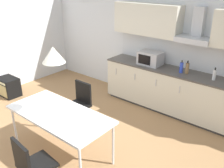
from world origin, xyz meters
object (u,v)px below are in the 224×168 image
(pendant_lamp, at_px, (53,55))
(chair_far_left, at_px, (80,101))
(bottle_brown, at_px, (187,68))
(dining_table, at_px, (59,116))
(bottle_white, at_px, (214,75))
(microwave, at_px, (150,58))
(chair_near_right, at_px, (31,163))
(bottle_blue, at_px, (181,67))
(guitar_amp, at_px, (9,87))

(pendant_lamp, bearing_deg, chair_far_left, 115.96)
(bottle_brown, xyz_separation_m, dining_table, (-0.93, -2.38, -0.31))
(chair_far_left, relative_size, pendant_lamp, 2.72)
(bottle_brown, height_order, pendant_lamp, pendant_lamp)
(bottle_white, distance_m, pendant_lamp, 2.86)
(bottle_brown, bearing_deg, microwave, 179.06)
(bottle_brown, xyz_separation_m, chair_near_right, (-0.56, -3.15, -0.49))
(bottle_brown, bearing_deg, bottle_blue, -167.69)
(pendant_lamp, bearing_deg, microwave, 87.59)
(microwave, height_order, guitar_amp, microwave)
(bottle_blue, xyz_separation_m, pendant_lamp, (-0.82, -2.35, 0.64))
(bottle_brown, distance_m, pendant_lamp, 2.63)
(microwave, xyz_separation_m, bottle_brown, (0.83, -0.01, -0.03))
(bottle_blue, distance_m, chair_far_left, 2.04)
(dining_table, height_order, chair_far_left, chair_far_left)
(bottle_blue, bearing_deg, guitar_amp, -153.28)
(dining_table, height_order, chair_near_right, chair_near_right)
(dining_table, bearing_deg, guitar_amp, 167.19)
(chair_far_left, height_order, guitar_amp, chair_far_left)
(bottle_blue, bearing_deg, chair_near_right, -98.29)
(microwave, relative_size, chair_near_right, 0.55)
(dining_table, bearing_deg, bottle_brown, 68.62)
(microwave, relative_size, bottle_white, 2.06)
(bottle_brown, relative_size, chair_near_right, 0.29)
(bottle_blue, xyz_separation_m, dining_table, (-0.82, -2.35, -0.31))
(microwave, xyz_separation_m, bottle_blue, (0.72, -0.04, -0.03))
(bottle_white, relative_size, dining_table, 0.14)
(bottle_blue, height_order, bottle_white, bottle_blue)
(chair_far_left, relative_size, guitar_amp, 1.67)
(microwave, bearing_deg, bottle_blue, -2.92)
(microwave, xyz_separation_m, dining_table, (-0.10, -2.39, -0.34))
(microwave, xyz_separation_m, guitar_amp, (-2.75, -1.79, -0.83))
(bottle_blue, relative_size, chair_far_left, 0.28)
(chair_near_right, bearing_deg, pendant_lamp, 115.53)
(bottle_white, distance_m, guitar_amp, 4.54)
(bottle_brown, bearing_deg, guitar_amp, -153.67)
(pendant_lamp, bearing_deg, bottle_white, 58.79)
(bottle_white, bearing_deg, chair_far_left, -138.44)
(microwave, distance_m, chair_near_right, 3.22)
(microwave, bearing_deg, dining_table, -92.41)
(pendant_lamp, bearing_deg, bottle_brown, 68.62)
(bottle_blue, bearing_deg, microwave, 177.08)
(bottle_brown, height_order, chair_far_left, bottle_brown)
(bottle_blue, distance_m, bottle_brown, 0.11)
(bottle_blue, distance_m, dining_table, 2.51)
(bottle_brown, relative_size, chair_far_left, 0.29)
(microwave, distance_m, dining_table, 2.42)
(bottle_white, bearing_deg, dining_table, -121.21)
(bottle_brown, distance_m, chair_near_right, 3.23)
(microwave, height_order, chair_far_left, microwave)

